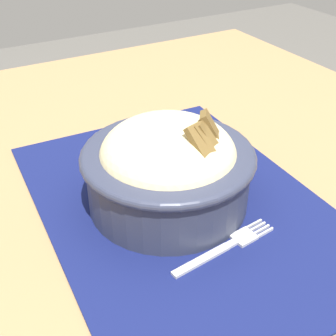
% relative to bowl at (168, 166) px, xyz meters
% --- Properties ---
extents(table, '(1.21, 0.98, 0.72)m').
position_rel_bowl_xyz_m(table, '(0.04, 0.03, -0.12)').
color(table, '#99754C').
rests_on(table, ground_plane).
extents(placemat, '(0.47, 0.34, 0.00)m').
position_rel_bowl_xyz_m(placemat, '(0.01, 0.01, -0.05)').
color(placemat, '#11194C').
rests_on(placemat, table).
extents(bowl, '(0.23, 0.23, 0.13)m').
position_rel_bowl_xyz_m(bowl, '(0.00, 0.00, 0.00)').
color(bowl, '#2D3347').
rests_on(bowl, placemat).
extents(fork, '(0.03, 0.14, 0.00)m').
position_rel_bowl_xyz_m(fork, '(0.10, 0.02, -0.05)').
color(fork, silver).
rests_on(fork, placemat).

